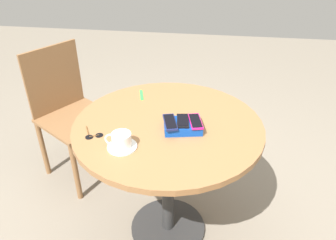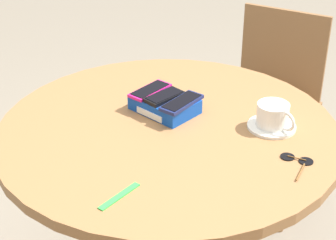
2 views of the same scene
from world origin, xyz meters
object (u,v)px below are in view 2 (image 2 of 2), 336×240
saucer (271,126)px  phone_navy (182,103)px  chair_near_window (269,106)px  phone_black (164,97)px  phone_box (165,105)px  phone_magenta (150,90)px  sunglasses (297,161)px  round_table (168,169)px  coffee_cup (273,115)px  lanyard_strap (119,196)px

saucer → phone_navy: bearing=-139.6°
phone_navy → chair_near_window: bearing=115.0°
phone_black → chair_near_window: size_ratio=0.15×
phone_box → phone_magenta: bearing=-170.3°
phone_magenta → saucer: (0.31, 0.19, -0.04)m
phone_magenta → phone_navy: (0.12, 0.03, 0.00)m
phone_black → sunglasses: (0.41, 0.11, -0.05)m
saucer → round_table: bearing=-127.7°
round_table → chair_near_window: size_ratio=1.16×
coffee_cup → sunglasses: bearing=-24.1°
lanyard_strap → chair_near_window: 1.26m
round_table → coffee_cup: coffee_cup is taller
lanyard_strap → chair_near_window: chair_near_window is taller
phone_navy → round_table: bearing=-73.2°
phone_black → saucer: bearing=36.1°
saucer → lanyard_strap: saucer is taller
sunglasses → chair_near_window: chair_near_window is taller
phone_black → chair_near_window: bearing=110.7°
sunglasses → phone_navy: bearing=-164.9°
round_table → phone_magenta: size_ratio=6.51×
round_table → phone_black: (-0.08, 0.04, 0.19)m
phone_box → phone_black: (0.00, -0.00, 0.03)m
phone_magenta → phone_navy: 0.12m
phone_magenta → sunglasses: bearing=14.5°
round_table → chair_near_window: bearing=114.4°
phone_box → sunglasses: (0.41, 0.11, -0.02)m
round_table → phone_magenta: phone_magenta is taller
phone_black → chair_near_window: 0.89m
coffee_cup → sunglasses: coffee_cup is taller
phone_box → lanyard_strap: bearing=-50.0°
phone_black → lanyard_strap: (0.27, -0.32, -0.05)m
chair_near_window → lanyard_strap: bearing=-62.7°
coffee_cup → sunglasses: 0.18m
phone_box → coffee_cup: 0.31m
phone_magenta → coffee_cup: size_ratio=1.21×
chair_near_window → sunglasses: bearing=-42.7°
coffee_cup → lanyard_strap: (0.02, -0.51, -0.04)m
phone_box → lanyard_strap: phone_box is taller
round_table → sunglasses: bearing=25.2°
round_table → phone_navy: bearing=106.8°
round_table → phone_magenta: 0.24m
round_table → phone_navy: size_ratio=6.28×
phone_black → sunglasses: size_ratio=1.17×
sunglasses → phone_box: bearing=-164.8°
round_table → saucer: bearing=52.3°
phone_box → coffee_cup: (0.26, 0.18, 0.02)m
phone_magenta → chair_near_window: (-0.22, 0.76, -0.38)m
saucer → coffee_cup: (0.00, 0.00, 0.04)m
phone_box → phone_black: 0.03m
phone_box → phone_navy: phone_navy is taller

